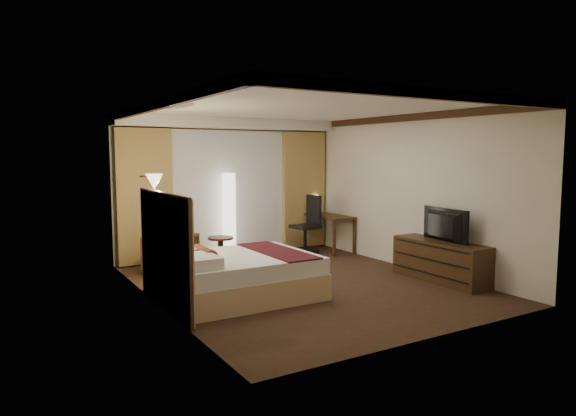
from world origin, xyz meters
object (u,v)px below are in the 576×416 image
office_chair (305,225)px  dresser (441,261)px  armchair (171,251)px  bed (239,276)px  side_table (221,251)px  floor_lamp (229,215)px  desk (327,233)px  television (440,224)px

office_chair → dresser: office_chair is taller
dresser → armchair: bearing=142.4°
bed → dresser: 3.26m
armchair → side_table: bearing=58.0°
bed → armchair: size_ratio=2.77×
side_table → floor_lamp: size_ratio=0.31×
armchair → desk: desk is taller
side_table → desk: 2.49m
armchair → television: (3.49, -2.71, 0.55)m
bed → television: bearing=-14.3°
desk → dresser: bearing=-89.1°
armchair → floor_lamp: (1.40, 0.69, 0.46)m
office_chair → television: bearing=-83.2°
desk → office_chair: (-0.58, -0.05, 0.22)m
television → armchair: bearing=58.8°
bed → office_chair: bearing=41.2°
office_chair → desk: bearing=0.5°
dresser → television: television is taller
bed → floor_lamp: bearing=68.4°
floor_lamp → desk: 2.15m
bed → dresser: bearing=-14.1°
side_table → office_chair: 1.93m
floor_lamp → armchair: bearing=-153.7°
floor_lamp → office_chair: size_ratio=1.40×
office_chair → television: 3.09m
side_table → floor_lamp: (0.40, 0.51, 0.58)m
office_chair → side_table: bearing=178.9°
side_table → bed: bearing=-106.7°
armchair → desk: (3.47, 0.34, 0.00)m
dresser → floor_lamp: bearing=122.0°
office_chair → television: office_chair is taller
office_chair → dresser: size_ratio=0.72×
armchair → office_chair: office_chair is taller
side_table → television: bearing=-49.2°
armchair → desk: bearing=53.3°
side_table → television: size_ratio=0.52×
side_table → television: 3.88m
armchair → television: television is taller
armchair → television: bearing=9.8°
bed → floor_lamp: floor_lamp is taller
desk → office_chair: size_ratio=1.09×
floor_lamp → desk: (2.08, -0.34, -0.46)m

